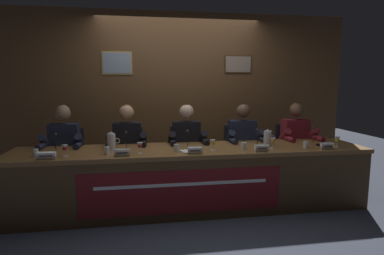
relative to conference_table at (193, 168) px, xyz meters
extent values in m
plane|color=#383D4C|center=(0.00, 0.12, -0.52)|extent=(12.00, 12.00, 0.00)
cube|color=brown|center=(0.00, 1.43, 0.78)|extent=(5.43, 0.12, 2.60)
cube|color=tan|center=(-0.94, 1.36, 1.30)|extent=(0.45, 0.02, 0.34)
cube|color=#8C99AD|center=(-0.94, 1.35, 1.30)|extent=(0.41, 0.01, 0.30)
cube|color=#4C3319|center=(0.95, 1.36, 1.30)|extent=(0.45, 0.02, 0.29)
cube|color=gray|center=(0.95, 1.35, 1.30)|extent=(0.41, 0.01, 0.25)
cube|color=brown|center=(0.00, 0.12, 0.19)|extent=(4.23, 0.83, 0.05)
cube|color=#4C341B|center=(0.00, -0.28, -0.18)|extent=(4.17, 0.04, 0.69)
cube|color=#4C341B|center=(-2.06, 0.12, -0.18)|extent=(0.08, 0.75, 0.69)
cube|color=#4C341B|center=(2.07, 0.12, -0.18)|extent=(0.08, 0.75, 0.69)
cube|color=maroon|center=(-0.16, -0.30, -0.18)|extent=(2.20, 0.01, 0.48)
cube|color=white|center=(-0.16, -0.30, -0.09)|extent=(1.87, 0.00, 0.04)
cylinder|color=black|center=(-1.57, 0.64, -0.51)|extent=(0.44, 0.44, 0.02)
cylinder|color=black|center=(-1.57, 0.64, -0.29)|extent=(0.05, 0.05, 0.42)
cube|color=#232328|center=(-1.57, 0.64, -0.06)|extent=(0.44, 0.44, 0.03)
cube|color=#232328|center=(-1.57, 0.84, 0.17)|extent=(0.40, 0.05, 0.44)
cylinder|color=black|center=(-1.67, 0.29, -0.28)|extent=(0.10, 0.10, 0.47)
cylinder|color=black|center=(-1.47, 0.29, -0.28)|extent=(0.10, 0.10, 0.47)
cylinder|color=black|center=(-1.67, 0.44, 0.00)|extent=(0.13, 0.34, 0.13)
cylinder|color=black|center=(-1.47, 0.44, 0.00)|extent=(0.13, 0.34, 0.13)
cube|color=#1E2338|center=(-1.57, 0.61, 0.24)|extent=(0.36, 0.20, 0.48)
sphere|color=#8E664C|center=(-1.57, 0.59, 0.62)|extent=(0.19, 0.19, 0.19)
sphere|color=gray|center=(-1.57, 0.60, 0.63)|extent=(0.17, 0.17, 0.17)
cylinder|color=#1E2338|center=(-1.78, 0.51, 0.26)|extent=(0.09, 0.30, 0.25)
cylinder|color=#1E2338|center=(-1.36, 0.51, 0.26)|extent=(0.09, 0.30, 0.25)
cylinder|color=#1E2338|center=(-1.78, 0.35, 0.25)|extent=(0.07, 0.24, 0.07)
cylinder|color=#1E2338|center=(-1.36, 0.35, 0.25)|extent=(0.07, 0.24, 0.07)
cube|color=white|center=(-1.56, -0.23, 0.26)|extent=(0.19, 0.03, 0.08)
cube|color=white|center=(-1.56, -0.20, 0.26)|extent=(0.19, 0.03, 0.08)
cube|color=black|center=(-1.56, -0.23, 0.26)|extent=(0.13, 0.01, 0.01)
cylinder|color=white|center=(-1.40, -0.09, 0.22)|extent=(0.06, 0.06, 0.00)
cylinder|color=white|center=(-1.40, -0.09, 0.25)|extent=(0.01, 0.01, 0.05)
cone|color=white|center=(-1.40, -0.09, 0.31)|extent=(0.06, 0.06, 0.06)
cylinder|color=#B21E2D|center=(-1.40, -0.09, 0.30)|extent=(0.04, 0.04, 0.04)
cylinder|color=silver|center=(-1.71, -0.07, 0.26)|extent=(0.06, 0.06, 0.08)
cylinder|color=silver|center=(-1.71, -0.07, 0.24)|extent=(0.05, 0.05, 0.05)
cylinder|color=black|center=(-1.56, 0.05, 0.23)|extent=(0.06, 0.06, 0.02)
cylinder|color=black|center=(-1.56, 0.11, 0.33)|extent=(0.01, 0.13, 0.18)
sphere|color=#2D2D2D|center=(-1.56, 0.17, 0.42)|extent=(0.03, 0.03, 0.03)
cylinder|color=black|center=(-0.78, 0.64, -0.51)|extent=(0.44, 0.44, 0.02)
cylinder|color=black|center=(-0.78, 0.64, -0.29)|extent=(0.05, 0.05, 0.42)
cube|color=#232328|center=(-0.78, 0.64, -0.06)|extent=(0.44, 0.44, 0.03)
cube|color=#232328|center=(-0.78, 0.84, 0.17)|extent=(0.40, 0.05, 0.44)
cylinder|color=black|center=(-0.88, 0.29, -0.28)|extent=(0.10, 0.10, 0.47)
cylinder|color=black|center=(-0.68, 0.29, -0.28)|extent=(0.10, 0.10, 0.47)
cylinder|color=black|center=(-0.88, 0.44, 0.00)|extent=(0.13, 0.34, 0.13)
cylinder|color=black|center=(-0.68, 0.44, 0.00)|extent=(0.13, 0.34, 0.13)
cube|color=black|center=(-0.78, 0.61, 0.24)|extent=(0.36, 0.20, 0.48)
sphere|color=tan|center=(-0.78, 0.59, 0.62)|extent=(0.19, 0.19, 0.19)
sphere|color=#593819|center=(-0.78, 0.60, 0.63)|extent=(0.17, 0.17, 0.17)
cylinder|color=black|center=(-0.99, 0.51, 0.26)|extent=(0.09, 0.30, 0.25)
cylinder|color=black|center=(-0.57, 0.51, 0.26)|extent=(0.09, 0.30, 0.25)
cylinder|color=black|center=(-0.99, 0.35, 0.25)|extent=(0.07, 0.24, 0.07)
cylinder|color=black|center=(-0.57, 0.35, 0.25)|extent=(0.07, 0.24, 0.07)
cube|color=white|center=(-0.80, -0.21, 0.26)|extent=(0.17, 0.03, 0.08)
cube|color=white|center=(-0.80, -0.17, 0.26)|extent=(0.17, 0.03, 0.08)
cube|color=black|center=(-0.80, -0.21, 0.26)|extent=(0.12, 0.01, 0.01)
cylinder|color=white|center=(-0.61, -0.08, 0.22)|extent=(0.06, 0.06, 0.00)
cylinder|color=white|center=(-0.61, -0.08, 0.25)|extent=(0.01, 0.01, 0.05)
cone|color=white|center=(-0.61, -0.08, 0.31)|extent=(0.06, 0.06, 0.06)
cylinder|color=#B21E2D|center=(-0.61, -0.08, 0.30)|extent=(0.04, 0.04, 0.04)
cylinder|color=silver|center=(-0.97, -0.07, 0.26)|extent=(0.06, 0.06, 0.08)
cylinder|color=silver|center=(-0.97, -0.07, 0.24)|extent=(0.05, 0.05, 0.05)
cylinder|color=black|center=(-0.77, 0.04, 0.23)|extent=(0.06, 0.06, 0.02)
cylinder|color=black|center=(-0.77, 0.11, 0.33)|extent=(0.01, 0.13, 0.18)
sphere|color=#2D2D2D|center=(-0.77, 0.17, 0.42)|extent=(0.03, 0.03, 0.03)
cylinder|color=black|center=(0.00, 0.64, -0.51)|extent=(0.44, 0.44, 0.02)
cylinder|color=black|center=(0.00, 0.64, -0.29)|extent=(0.05, 0.05, 0.42)
cube|color=#232328|center=(0.00, 0.64, -0.06)|extent=(0.44, 0.44, 0.03)
cube|color=#232328|center=(0.00, 0.84, 0.17)|extent=(0.40, 0.05, 0.44)
cylinder|color=black|center=(-0.10, 0.29, -0.28)|extent=(0.10, 0.10, 0.47)
cylinder|color=black|center=(0.10, 0.29, -0.28)|extent=(0.10, 0.10, 0.47)
cylinder|color=black|center=(-0.10, 0.44, 0.00)|extent=(0.13, 0.34, 0.13)
cylinder|color=black|center=(0.10, 0.44, 0.00)|extent=(0.13, 0.34, 0.13)
cube|color=black|center=(0.00, 0.61, 0.24)|extent=(0.36, 0.20, 0.48)
sphere|color=beige|center=(0.00, 0.59, 0.62)|extent=(0.19, 0.19, 0.19)
sphere|color=#331E0F|center=(0.00, 0.60, 0.63)|extent=(0.17, 0.17, 0.17)
cylinder|color=black|center=(-0.21, 0.51, 0.26)|extent=(0.09, 0.30, 0.25)
cylinder|color=black|center=(0.21, 0.51, 0.26)|extent=(0.09, 0.30, 0.25)
cylinder|color=black|center=(-0.21, 0.35, 0.25)|extent=(0.07, 0.24, 0.07)
cylinder|color=black|center=(0.21, 0.35, 0.25)|extent=(0.07, 0.24, 0.07)
cube|color=white|center=(-0.01, -0.22, 0.26)|extent=(0.17, 0.03, 0.08)
cube|color=white|center=(-0.01, -0.19, 0.26)|extent=(0.17, 0.03, 0.08)
cube|color=black|center=(-0.01, -0.23, 0.26)|extent=(0.12, 0.01, 0.01)
cylinder|color=white|center=(0.22, -0.04, 0.22)|extent=(0.06, 0.06, 0.00)
cylinder|color=white|center=(0.22, -0.04, 0.25)|extent=(0.01, 0.01, 0.05)
cone|color=white|center=(0.22, -0.04, 0.31)|extent=(0.06, 0.06, 0.06)
cylinder|color=orange|center=(0.22, -0.04, 0.30)|extent=(0.04, 0.04, 0.04)
cylinder|color=silver|center=(-0.20, -0.06, 0.26)|extent=(0.06, 0.06, 0.08)
cylinder|color=silver|center=(-0.20, -0.06, 0.24)|extent=(0.05, 0.05, 0.05)
cylinder|color=black|center=(-0.04, 0.03, 0.23)|extent=(0.06, 0.06, 0.02)
cylinder|color=black|center=(-0.04, 0.10, 0.33)|extent=(0.01, 0.13, 0.18)
sphere|color=#2D2D2D|center=(-0.04, 0.16, 0.42)|extent=(0.03, 0.03, 0.03)
cylinder|color=black|center=(0.79, 0.64, -0.51)|extent=(0.44, 0.44, 0.02)
cylinder|color=black|center=(0.79, 0.64, -0.29)|extent=(0.05, 0.05, 0.42)
cube|color=#232328|center=(0.79, 0.64, -0.06)|extent=(0.44, 0.44, 0.03)
cube|color=#232328|center=(0.79, 0.84, 0.17)|extent=(0.40, 0.05, 0.44)
cylinder|color=black|center=(0.69, 0.29, -0.28)|extent=(0.10, 0.10, 0.47)
cylinder|color=black|center=(0.89, 0.29, -0.28)|extent=(0.10, 0.10, 0.47)
cylinder|color=black|center=(0.69, 0.44, 0.00)|extent=(0.13, 0.34, 0.13)
cylinder|color=black|center=(0.89, 0.44, 0.00)|extent=(0.13, 0.34, 0.13)
cube|color=#1E2338|center=(0.79, 0.61, 0.24)|extent=(0.36, 0.20, 0.48)
sphere|color=brown|center=(0.79, 0.59, 0.62)|extent=(0.19, 0.19, 0.19)
sphere|color=black|center=(0.79, 0.60, 0.63)|extent=(0.17, 0.17, 0.17)
cylinder|color=#1E2338|center=(0.58, 0.51, 0.26)|extent=(0.09, 0.30, 0.25)
cylinder|color=#1E2338|center=(1.00, 0.51, 0.26)|extent=(0.09, 0.30, 0.25)
cylinder|color=#1E2338|center=(0.58, 0.35, 0.25)|extent=(0.07, 0.24, 0.07)
cylinder|color=#1E2338|center=(1.00, 0.35, 0.25)|extent=(0.07, 0.24, 0.07)
cube|color=white|center=(0.76, -0.21, 0.26)|extent=(0.16, 0.03, 0.08)
cube|color=white|center=(0.76, -0.18, 0.26)|extent=(0.16, 0.03, 0.08)
cube|color=black|center=(0.76, -0.21, 0.26)|extent=(0.11, 0.01, 0.01)
cylinder|color=white|center=(0.96, -0.04, 0.22)|extent=(0.06, 0.06, 0.00)
cylinder|color=white|center=(0.96, -0.04, 0.25)|extent=(0.01, 0.01, 0.05)
cone|color=white|center=(0.96, -0.04, 0.31)|extent=(0.06, 0.06, 0.06)
cylinder|color=orange|center=(0.96, -0.04, 0.30)|extent=(0.04, 0.04, 0.04)
cylinder|color=silver|center=(0.59, -0.07, 0.26)|extent=(0.06, 0.06, 0.08)
cylinder|color=silver|center=(0.59, -0.07, 0.24)|extent=(0.05, 0.05, 0.05)
cylinder|color=black|center=(0.82, -0.01, 0.23)|extent=(0.06, 0.06, 0.02)
cylinder|color=black|center=(0.82, 0.05, 0.33)|extent=(0.01, 0.13, 0.18)
sphere|color=#2D2D2D|center=(0.82, 0.12, 0.42)|extent=(0.03, 0.03, 0.03)
cylinder|color=black|center=(1.58, 0.64, -0.51)|extent=(0.44, 0.44, 0.02)
cylinder|color=black|center=(1.58, 0.64, -0.29)|extent=(0.05, 0.05, 0.42)
cube|color=#232328|center=(1.58, 0.64, -0.06)|extent=(0.44, 0.44, 0.03)
cube|color=#232328|center=(1.58, 0.84, 0.17)|extent=(0.40, 0.05, 0.44)
cylinder|color=black|center=(1.48, 0.29, -0.28)|extent=(0.10, 0.10, 0.47)
cylinder|color=black|center=(1.68, 0.29, -0.28)|extent=(0.10, 0.10, 0.47)
cylinder|color=black|center=(1.48, 0.44, 0.00)|extent=(0.13, 0.34, 0.13)
cylinder|color=black|center=(1.68, 0.44, 0.00)|extent=(0.13, 0.34, 0.13)
cube|color=maroon|center=(1.58, 0.61, 0.24)|extent=(0.36, 0.20, 0.48)
sphere|color=brown|center=(1.58, 0.59, 0.62)|extent=(0.19, 0.19, 0.19)
sphere|color=#593819|center=(1.58, 0.60, 0.63)|extent=(0.17, 0.17, 0.17)
cylinder|color=maroon|center=(1.37, 0.51, 0.26)|extent=(0.09, 0.30, 0.25)
cylinder|color=maroon|center=(1.79, 0.51, 0.26)|extent=(0.09, 0.30, 0.25)
cylinder|color=maroon|center=(1.37, 0.35, 0.25)|extent=(0.07, 0.24, 0.07)
cylinder|color=maroon|center=(1.79, 0.35, 0.25)|extent=(0.07, 0.24, 0.07)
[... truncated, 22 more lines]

